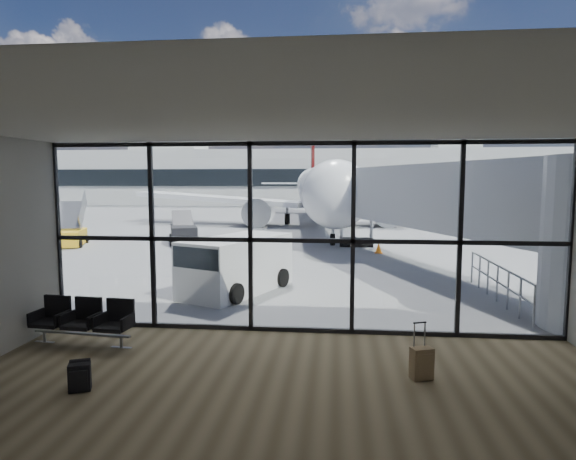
% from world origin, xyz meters
% --- Properties ---
extents(ground, '(220.00, 220.00, 0.00)m').
position_xyz_m(ground, '(0.00, 40.00, 0.00)').
color(ground, slate).
rests_on(ground, ground).
extents(lounge_shell, '(12.02, 8.01, 4.51)m').
position_xyz_m(lounge_shell, '(0.00, -4.80, 2.65)').
color(lounge_shell, brown).
rests_on(lounge_shell, ground).
extents(glass_curtain_wall, '(12.10, 0.12, 4.50)m').
position_xyz_m(glass_curtain_wall, '(0.00, 0.00, 2.25)').
color(glass_curtain_wall, white).
rests_on(glass_curtain_wall, ground).
extents(jet_bridge, '(8.00, 16.50, 4.33)m').
position_xyz_m(jet_bridge, '(4.90, 7.07, 2.76)').
color(jet_bridge, '#AFB2B5').
rests_on(jet_bridge, ground).
extents(apron_railing, '(0.06, 5.46, 1.11)m').
position_xyz_m(apron_railing, '(5.60, 3.50, 0.72)').
color(apron_railing, gray).
rests_on(apron_railing, ground).
extents(far_terminal, '(80.00, 12.20, 11.00)m').
position_xyz_m(far_terminal, '(-0.59, 61.97, 4.21)').
color(far_terminal, '#A8A8A3').
rests_on(far_terminal, ground).
extents(tree_0, '(4.95, 4.95, 7.12)m').
position_xyz_m(tree_0, '(-45.00, 72.00, 4.63)').
color(tree_0, '#382619').
rests_on(tree_0, ground).
extents(tree_1, '(5.61, 5.61, 8.07)m').
position_xyz_m(tree_1, '(-39.00, 72.00, 5.25)').
color(tree_1, '#382619').
rests_on(tree_1, ground).
extents(tree_2, '(6.27, 6.27, 9.03)m').
position_xyz_m(tree_2, '(-33.00, 72.00, 5.88)').
color(tree_2, '#382619').
rests_on(tree_2, ground).
extents(tree_3, '(4.95, 4.95, 7.12)m').
position_xyz_m(tree_3, '(-27.00, 72.00, 4.63)').
color(tree_3, '#382619').
rests_on(tree_3, ground).
extents(tree_4, '(5.61, 5.61, 8.07)m').
position_xyz_m(tree_4, '(-21.00, 72.00, 5.25)').
color(tree_4, '#382619').
rests_on(tree_4, ground).
extents(tree_5, '(6.27, 6.27, 9.03)m').
position_xyz_m(tree_5, '(-15.00, 72.00, 5.88)').
color(tree_5, '#382619').
rests_on(tree_5, ground).
extents(seating_row, '(2.28, 0.82, 1.01)m').
position_xyz_m(seating_row, '(-4.69, -1.28, 0.56)').
color(seating_row, gray).
rests_on(seating_row, ground).
extents(backpack, '(0.42, 0.41, 0.53)m').
position_xyz_m(backpack, '(-3.52, -3.62, 0.26)').
color(backpack, black).
rests_on(backpack, ground).
extents(suitcase, '(0.44, 0.37, 1.04)m').
position_xyz_m(suitcase, '(2.38, -2.54, 0.31)').
color(suitcase, olive).
rests_on(suitcase, ground).
extents(airliner, '(31.03, 36.02, 9.28)m').
position_xyz_m(airliner, '(-0.62, 29.26, 2.83)').
color(airliner, white).
rests_on(airliner, ground).
extents(service_van, '(3.29, 4.46, 1.78)m').
position_xyz_m(service_van, '(-2.41, 3.89, 0.91)').
color(service_van, silver).
rests_on(service_van, ground).
extents(belt_loader, '(2.58, 4.07, 1.78)m').
position_xyz_m(belt_loader, '(-7.92, 15.56, 0.60)').
color(belt_loader, black).
rests_on(belt_loader, ground).
extents(mobile_stairs, '(2.61, 3.73, 2.39)m').
position_xyz_m(mobile_stairs, '(-14.03, 13.98, 0.57)').
color(mobile_stairs, yellow).
rests_on(mobile_stairs, ground).
extents(traffic_cone_a, '(0.43, 0.43, 0.62)m').
position_xyz_m(traffic_cone_a, '(-4.00, 9.45, 0.29)').
color(traffic_cone_a, '#EE4B0C').
rests_on(traffic_cone_a, ground).
extents(traffic_cone_b, '(0.37, 0.37, 0.52)m').
position_xyz_m(traffic_cone_b, '(2.91, 12.88, 0.25)').
color(traffic_cone_b, orange).
rests_on(traffic_cone_b, ground).
extents(traffic_cone_c, '(0.41, 0.41, 0.59)m').
position_xyz_m(traffic_cone_c, '(1.67, 15.55, 0.28)').
color(traffic_cone_c, '#D0600A').
rests_on(traffic_cone_c, ground).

